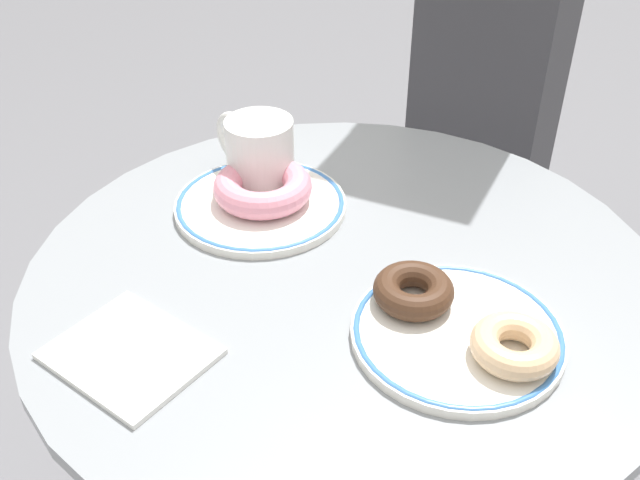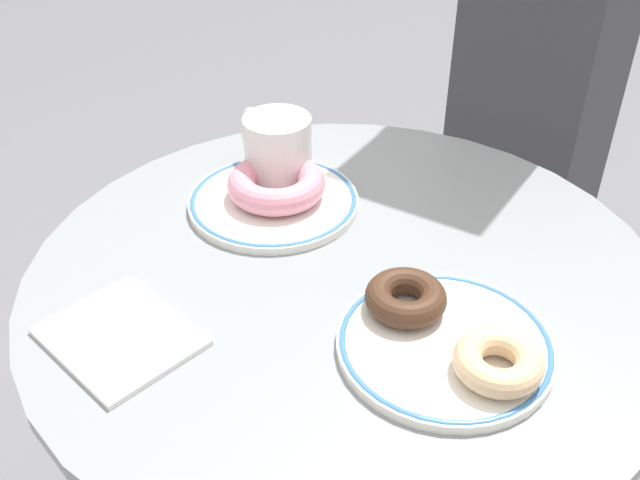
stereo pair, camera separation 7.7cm
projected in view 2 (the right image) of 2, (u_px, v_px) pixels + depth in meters
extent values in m
cylinder|color=gray|center=(345.00, 276.00, 0.80)|extent=(0.70, 0.70, 0.02)
cylinder|color=gray|center=(340.00, 472.00, 1.01)|extent=(0.06, 0.06, 0.67)
cylinder|color=white|center=(274.00, 202.00, 0.90)|extent=(0.21, 0.21, 0.01)
torus|color=#3D75BC|center=(273.00, 200.00, 0.90)|extent=(0.20, 0.20, 0.01)
cylinder|color=white|center=(446.00, 345.00, 0.70)|extent=(0.21, 0.21, 0.01)
torus|color=#3D75BC|center=(446.00, 342.00, 0.69)|extent=(0.20, 0.20, 0.01)
torus|color=pink|center=(276.00, 183.00, 0.89)|extent=(0.16, 0.16, 0.03)
torus|color=#E0B789|center=(498.00, 362.00, 0.65)|extent=(0.10, 0.10, 0.03)
torus|color=#422819|center=(407.00, 297.00, 0.72)|extent=(0.11, 0.11, 0.03)
cube|color=white|center=(120.00, 337.00, 0.71)|extent=(0.16, 0.14, 0.01)
cylinder|color=white|center=(278.00, 152.00, 0.92)|extent=(0.08, 0.08, 0.09)
torus|color=white|center=(257.00, 134.00, 0.94)|extent=(0.07, 0.01, 0.07)
cube|color=#3D3D42|center=(528.00, 173.00, 1.43)|extent=(0.35, 0.44, 0.95)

